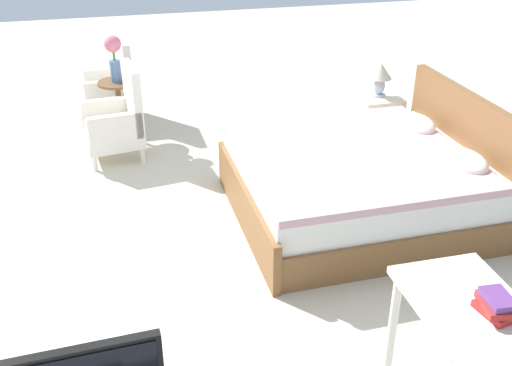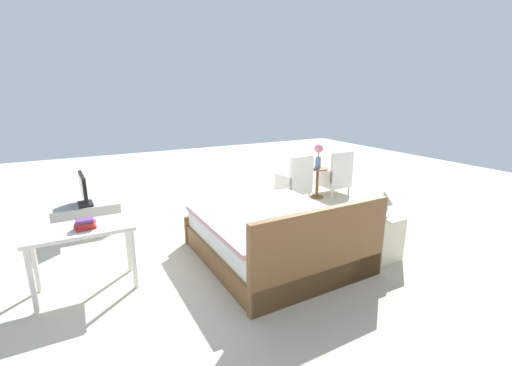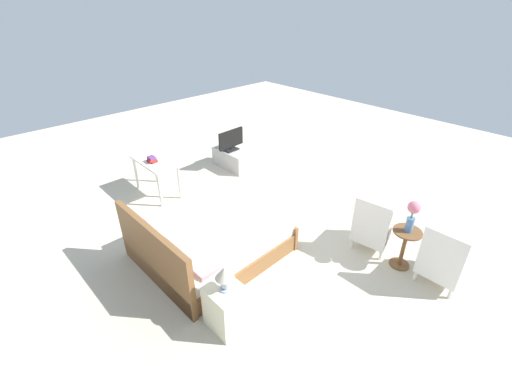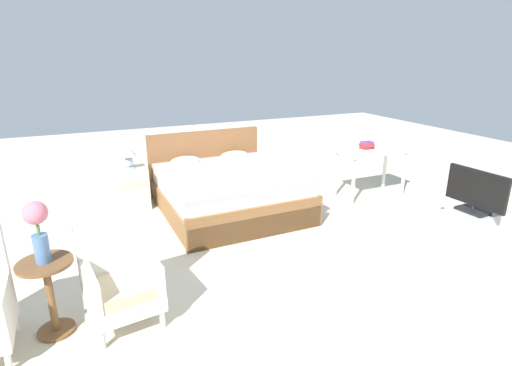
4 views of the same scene
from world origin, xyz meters
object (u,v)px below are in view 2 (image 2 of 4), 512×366
flower_vase (318,153)px  tv_stand (87,218)px  tv_flatscreen (83,189)px  armchair_by_window_right (295,182)px  book_stack (85,224)px  nightstand (380,238)px  vanity_desk (81,237)px  bed (276,237)px  table_lamp (384,201)px  armchair_by_window_left (336,176)px  side_table (317,179)px

flower_vase → tv_stand: 4.28m
flower_vase → tv_flatscreen: 4.24m
armchair_by_window_right → book_stack: 4.11m
nightstand → tv_flatscreen: bearing=-40.6°
nightstand → vanity_desk: (3.37, -0.98, 0.33)m
armchair_by_window_right → bed: bearing=49.7°
armchair_by_window_right → table_lamp: size_ratio=2.79×
table_lamp → vanity_desk: bearing=-16.3°
bed → tv_flatscreen: bearing=-46.1°
bed → armchair_by_window_left: (-2.65, -1.91, 0.08)m
armchair_by_window_left → vanity_desk: (4.83, 1.55, 0.25)m
side_table → book_stack: 4.56m
tv_stand → bed: bearing=133.8°
bed → tv_flatscreen: (2.09, -2.18, 0.37)m
flower_vase → book_stack: 4.55m
tv_stand → vanity_desk: (0.10, 1.82, 0.41)m
book_stack → nightstand: bearing=164.6°
armchair_by_window_left → tv_flatscreen: (4.73, -0.27, 0.29)m
flower_vase → book_stack: flower_vase is taller
armchair_by_window_left → side_table: 0.52m
side_table → table_lamp: bearing=69.4°
nightstand → table_lamp: bearing=90.0°
side_table → tv_stand: bearing=-4.1°
bed → tv_stand: size_ratio=2.09×
nightstand → vanity_desk: bearing=-16.3°
armchair_by_window_left → book_stack: 5.06m
armchair_by_window_left → tv_stand: bearing=-3.2°
bed → flower_vase: flower_vase is taller
nightstand → book_stack: (3.32, -0.92, 0.49)m
bed → tv_flatscreen: size_ratio=2.93×
armchair_by_window_right → table_lamp: 2.61m
flower_vase → table_lamp: flower_vase is taller
table_lamp → armchair_by_window_right: bearing=-99.6°
bed → tv_stand: bed is taller
table_lamp → book_stack: size_ratio=1.54×
side_table → table_lamp: (0.94, 2.50, 0.40)m
bed → armchair_by_window_left: size_ratio=2.18×
side_table → book_stack: bearing=20.4°
flower_vase → vanity_desk: bearing=19.4°
armchair_by_window_left → tv_flatscreen: armchair_by_window_left is taller
book_stack → flower_vase: bearing=-159.6°
bed → armchair_by_window_left: bearing=-144.2°
armchair_by_window_left → flower_vase: 0.75m
side_table → armchair_by_window_right: bearing=-4.3°
armchair_by_window_right → book_stack: (3.75, 1.62, 0.41)m
nightstand → book_stack: book_stack is taller
flower_vase → vanity_desk: 4.58m
tv_stand → nightstand: bearing=139.4°
table_lamp → book_stack: bearing=-15.4°
table_lamp → tv_flatscreen: (3.28, -2.81, -0.12)m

